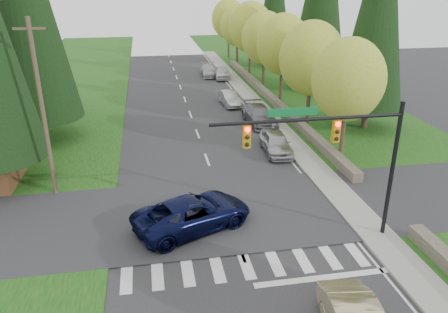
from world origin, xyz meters
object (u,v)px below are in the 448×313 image
object	(u,v)px
suv_navy	(193,213)
parked_car_b	(259,115)
parked_car_a	(276,143)
parked_car_e	(209,71)
parked_car_d	(222,73)
parked_car_c	(230,98)

from	to	relation	value
suv_navy	parked_car_b	xyz separation A→B (m)	(7.56, 15.90, -0.06)
parked_car_a	parked_car_e	xyz separation A→B (m)	(-0.88, 27.09, -0.07)
parked_car_d	parked_car_e	xyz separation A→B (m)	(-1.40, 1.80, -0.06)
parked_car_d	suv_navy	bearing A→B (deg)	-97.22
suv_navy	parked_car_d	distance (m)	35.27
suv_navy	parked_car_b	distance (m)	17.61
parked_car_b	parked_car_e	size ratio (longest dim) A/B	1.13
parked_car_a	parked_car_e	world-z (taller)	parked_car_a
parked_car_b	parked_car_e	world-z (taller)	parked_car_b
parked_car_d	parked_car_e	distance (m)	2.28
parked_car_e	parked_car_d	bearing A→B (deg)	-49.50
suv_navy	parked_car_c	xyz separation A→B (m)	(6.16, 22.24, -0.14)
parked_car_a	parked_car_b	bearing A→B (deg)	88.34
parked_car_d	parked_car_e	size ratio (longest dim) A/B	0.93
parked_car_c	parked_car_d	xyz separation A→B (m)	(1.40, 12.20, 0.06)
parked_car_d	parked_car_c	bearing A→B (deg)	-91.38
suv_navy	parked_car_a	world-z (taller)	suv_navy
parked_car_a	parked_car_b	xyz separation A→B (m)	(0.52, 6.75, 0.01)
parked_car_c	parked_car_e	xyz separation A→B (m)	(0.00, 14.00, -0.00)
parked_car_b	parked_car_c	distance (m)	6.49
parked_car_b	parked_car_e	distance (m)	20.39
parked_car_d	parked_car_e	world-z (taller)	parked_car_d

